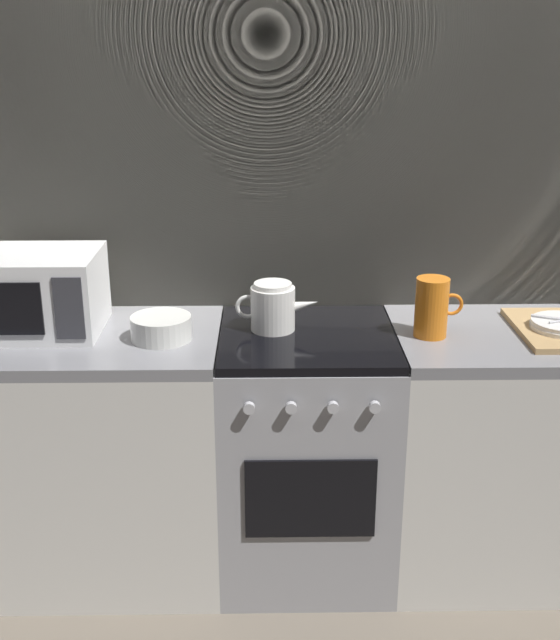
{
  "coord_description": "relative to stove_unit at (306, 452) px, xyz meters",
  "views": [
    {
      "loc": [
        -0.13,
        -2.51,
        1.85
      ],
      "look_at": [
        -0.09,
        0.0,
        0.95
      ],
      "focal_mm": 44.77,
      "sensor_mm": 36.0,
      "label": 1
    }
  ],
  "objects": [
    {
      "name": "ground_plane",
      "position": [
        0.0,
        0.0,
        -0.45
      ],
      "size": [
        8.0,
        8.0,
        0.0
      ],
      "primitive_type": "plane",
      "color": "#6B6054"
    },
    {
      "name": "back_wall",
      "position": [
        0.0,
        0.32,
        0.75
      ],
      "size": [
        3.6,
        0.05,
        2.4
      ],
      "color": "#B2AD9E",
      "rests_on": "ground_plane"
    },
    {
      "name": "counter_left",
      "position": [
        -0.9,
        0.0,
        0.0
      ],
      "size": [
        1.2,
        0.6,
        0.9
      ],
      "color": "silver",
      "rests_on": "ground_plane"
    },
    {
      "name": "stove_unit",
      "position": [
        0.0,
        0.0,
        0.0
      ],
      "size": [
        0.6,
        0.63,
        0.9
      ],
      "color": "#9E9EA3",
      "rests_on": "ground_plane"
    },
    {
      "name": "counter_right",
      "position": [
        0.9,
        0.0,
        0.0
      ],
      "size": [
        1.2,
        0.6,
        0.9
      ],
      "color": "silver",
      "rests_on": "ground_plane"
    },
    {
      "name": "microwave",
      "position": [
        -0.93,
        0.05,
        0.59
      ],
      "size": [
        0.46,
        0.35,
        0.27
      ],
      "color": "white",
      "rests_on": "counter_left"
    },
    {
      "name": "kettle",
      "position": [
        -0.11,
        0.05,
        0.53
      ],
      "size": [
        0.28,
        0.15,
        0.17
      ],
      "color": "white",
      "rests_on": "stove_unit"
    },
    {
      "name": "mixing_bowl",
      "position": [
        -0.48,
        -0.04,
        0.49
      ],
      "size": [
        0.2,
        0.2,
        0.08
      ],
      "primitive_type": "cylinder",
      "color": "silver",
      "rests_on": "counter_left"
    },
    {
      "name": "pitcher",
      "position": [
        0.41,
        -0.02,
        0.55
      ],
      "size": [
        0.16,
        0.11,
        0.2
      ],
      "color": "orange",
      "rests_on": "counter_right"
    }
  ]
}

